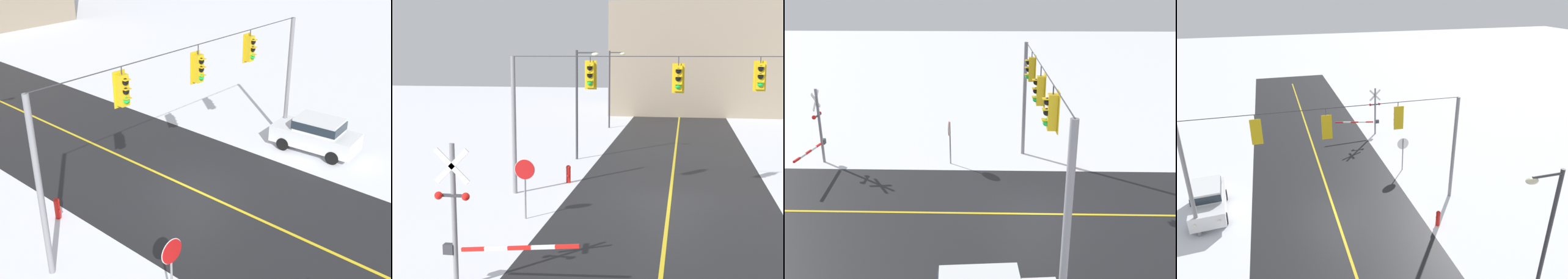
# 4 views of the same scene
# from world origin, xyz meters

# --- Properties ---
(ground_plane) EXTENTS (160.00, 160.00, 0.00)m
(ground_plane) POSITION_xyz_m (0.00, 0.00, 0.00)
(ground_plane) COLOR white
(road_asphalt) EXTENTS (9.00, 80.00, 0.01)m
(road_asphalt) POSITION_xyz_m (0.00, 6.00, 0.00)
(road_asphalt) COLOR black
(road_asphalt) RESTS_ON ground
(lane_centre_line) EXTENTS (0.14, 72.00, 0.01)m
(lane_centre_line) POSITION_xyz_m (0.00, 6.00, 0.01)
(lane_centre_line) COLOR gold
(lane_centre_line) RESTS_ON ground
(signal_span) EXTENTS (14.20, 0.47, 6.22)m
(signal_span) POSITION_xyz_m (0.05, -0.01, 4.27)
(signal_span) COLOR gray
(signal_span) RESTS_ON ground
(stop_sign) EXTENTS (0.80, 0.09, 2.35)m
(stop_sign) POSITION_xyz_m (-5.42, -3.96, 1.71)
(stop_sign) COLOR gray
(stop_sign) RESTS_ON ground
(railroad_crossing) EXTENTS (3.91, 0.31, 4.00)m
(railroad_crossing) POSITION_xyz_m (-5.19, -10.77, 2.00)
(railroad_crossing) COLOR gray
(railroad_crossing) RESTS_ON ground
(streetlamp_near) EXTENTS (1.39, 0.28, 6.50)m
(streetlamp_near) POSITION_xyz_m (-5.59, 8.92, 3.92)
(streetlamp_near) COLOR #38383D
(streetlamp_near) RESTS_ON ground
(streetlamp_far) EXTENTS (1.39, 0.28, 6.50)m
(streetlamp_far) POSITION_xyz_m (-5.59, 23.85, 3.92)
(streetlamp_far) COLOR #38383D
(streetlamp_far) RESTS_ON ground
(fire_hydrant) EXTENTS (0.24, 0.31, 0.88)m
(fire_hydrant) POSITION_xyz_m (-5.03, 2.51, 0.47)
(fire_hydrant) COLOR red
(fire_hydrant) RESTS_ON ground
(building_distant) EXTENTS (25.16, 14.57, 11.40)m
(building_distant) POSITION_xyz_m (5.48, 40.18, 5.70)
(building_distant) COLOR gray
(building_distant) RESTS_ON ground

